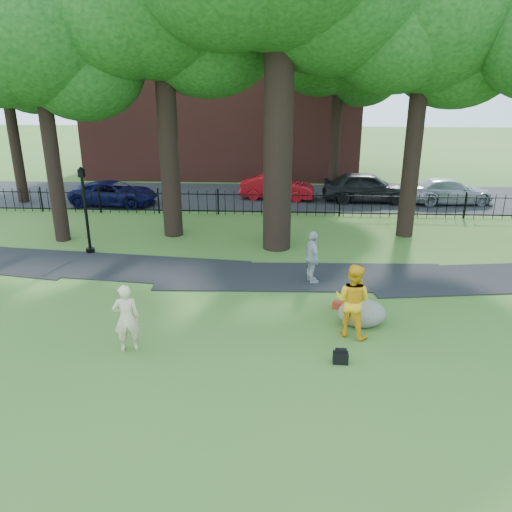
# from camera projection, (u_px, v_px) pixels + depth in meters

# --- Properties ---
(ground) EXTENTS (120.00, 120.00, 0.00)m
(ground) POSITION_uv_depth(u_px,v_px,m) (272.00, 331.00, 13.49)
(ground) COLOR #336021
(ground) RESTS_ON ground
(footpath) EXTENTS (36.07, 3.85, 0.03)m
(footpath) POSITION_uv_depth(u_px,v_px,m) (304.00, 277.00, 17.10)
(footpath) COLOR black
(footpath) RESTS_ON ground
(street) EXTENTS (80.00, 7.00, 0.02)m
(street) POSITION_uv_depth(u_px,v_px,m) (279.00, 197.00, 28.52)
(street) COLOR black
(street) RESTS_ON ground
(iron_fence) EXTENTS (44.00, 0.04, 1.20)m
(iron_fence) POSITION_uv_depth(u_px,v_px,m) (279.00, 203.00, 24.56)
(iron_fence) COLOR black
(iron_fence) RESTS_ON ground
(brick_building) EXTENTS (18.00, 8.00, 12.00)m
(brick_building) POSITION_uv_depth(u_px,v_px,m) (224.00, 84.00, 34.23)
(brick_building) COLOR maroon
(brick_building) RESTS_ON ground
(tree_row) EXTENTS (26.82, 7.96, 12.42)m
(tree_row) POSITION_uv_depth(u_px,v_px,m) (294.00, 29.00, 18.60)
(tree_row) COLOR black
(tree_row) RESTS_ON ground
(woman) EXTENTS (0.73, 0.59, 1.76)m
(woman) POSITION_uv_depth(u_px,v_px,m) (126.00, 318.00, 12.26)
(woman) COLOR beige
(woman) RESTS_ON ground
(man) EXTENTS (1.21, 1.13, 1.99)m
(man) POSITION_uv_depth(u_px,v_px,m) (353.00, 301.00, 12.94)
(man) COLOR #FFB015
(man) RESTS_ON ground
(pedestrian) EXTENTS (0.70, 1.12, 1.78)m
(pedestrian) POSITION_uv_depth(u_px,v_px,m) (312.00, 258.00, 16.34)
(pedestrian) COLOR #A7A8AB
(pedestrian) RESTS_ON ground
(boulder) EXTENTS (1.37, 1.07, 0.76)m
(boulder) POSITION_uv_depth(u_px,v_px,m) (362.00, 311.00, 13.74)
(boulder) COLOR slate
(boulder) RESTS_ON ground
(lamppost) EXTENTS (0.33, 0.33, 3.38)m
(lamppost) POSITION_uv_depth(u_px,v_px,m) (86.00, 212.00, 18.91)
(lamppost) COLOR black
(lamppost) RESTS_ON ground
(backpack) EXTENTS (0.37, 0.24, 0.27)m
(backpack) POSITION_uv_depth(u_px,v_px,m) (340.00, 358.00, 11.92)
(backpack) COLOR black
(backpack) RESTS_ON ground
(red_bag) EXTENTS (0.36, 0.29, 0.22)m
(red_bag) POSITION_uv_depth(u_px,v_px,m) (338.00, 305.00, 14.74)
(red_bag) COLOR #9F2B17
(red_bag) RESTS_ON ground
(red_sedan) EXTENTS (4.24, 1.91, 1.35)m
(red_sedan) POSITION_uv_depth(u_px,v_px,m) (277.00, 187.00, 27.83)
(red_sedan) COLOR #B30D16
(red_sedan) RESTS_ON ground
(navy_van) EXTENTS (4.69, 2.42, 1.26)m
(navy_van) POSITION_uv_depth(u_px,v_px,m) (114.00, 193.00, 26.58)
(navy_van) COLOR #0B0C37
(navy_van) RESTS_ON ground
(grey_car) EXTENTS (4.86, 2.10, 1.63)m
(grey_car) POSITION_uv_depth(u_px,v_px,m) (367.00, 187.00, 27.25)
(grey_car) COLOR black
(grey_car) RESTS_ON ground
(silver_car) EXTENTS (4.77, 2.30, 1.34)m
(silver_car) POSITION_uv_depth(u_px,v_px,m) (449.00, 191.00, 26.91)
(silver_car) COLOR #9FA3A8
(silver_car) RESTS_ON ground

